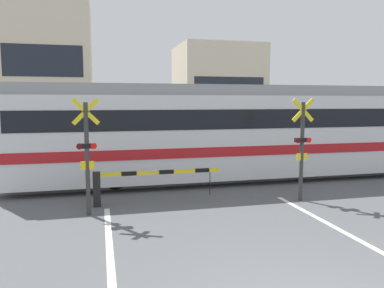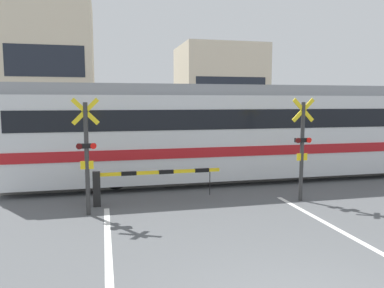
# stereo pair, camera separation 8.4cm
# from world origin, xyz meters

# --- Properties ---
(rail_track_near) EXTENTS (50.00, 0.10, 0.08)m
(rail_track_near) POSITION_xyz_m (0.00, 8.41, 0.04)
(rail_track_near) COLOR gray
(rail_track_near) RESTS_ON ground_plane
(rail_track_far) EXTENTS (50.00, 0.10, 0.08)m
(rail_track_far) POSITION_xyz_m (0.00, 9.84, 0.04)
(rail_track_far) COLOR gray
(rail_track_far) RESTS_ON ground_plane
(commuter_train) EXTENTS (18.62, 2.89, 3.41)m
(commuter_train) POSITION_xyz_m (3.58, 9.13, 1.82)
(commuter_train) COLOR silver
(commuter_train) RESTS_ON ground_plane
(crossing_barrier_near) EXTENTS (3.59, 0.20, 0.95)m
(crossing_barrier_near) POSITION_xyz_m (-1.81, 6.50, 0.68)
(crossing_barrier_near) COLOR black
(crossing_barrier_near) RESTS_ON ground_plane
(crossing_barrier_far) EXTENTS (3.59, 0.20, 0.95)m
(crossing_barrier_far) POSITION_xyz_m (1.81, 12.24, 0.68)
(crossing_barrier_far) COLOR black
(crossing_barrier_far) RESTS_ON ground_plane
(crossing_signal_left) EXTENTS (0.68, 0.15, 2.95)m
(crossing_signal_left) POSITION_xyz_m (-2.96, 5.75, 1.62)
(crossing_signal_left) COLOR #333333
(crossing_signal_left) RESTS_ON ground_plane
(crossing_signal_right) EXTENTS (0.68, 0.15, 2.95)m
(crossing_signal_right) POSITION_xyz_m (2.96, 5.75, 1.62)
(crossing_signal_right) COLOR #333333
(crossing_signal_right) RESTS_ON ground_plane
(pedestrian) EXTENTS (0.38, 0.23, 1.74)m
(pedestrian) POSITION_xyz_m (-0.24, 13.86, 1.00)
(pedestrian) COLOR #33384C
(pedestrian) RESTS_ON ground_plane
(building_left_of_street) EXTENTS (5.56, 5.57, 9.66)m
(building_left_of_street) POSITION_xyz_m (-5.89, 23.61, 4.83)
(building_left_of_street) COLOR beige
(building_left_of_street) RESTS_ON ground_plane
(building_right_of_street) EXTENTS (5.98, 5.57, 6.96)m
(building_right_of_street) POSITION_xyz_m (6.10, 23.61, 3.48)
(building_right_of_street) COLOR beige
(building_right_of_street) RESTS_ON ground_plane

